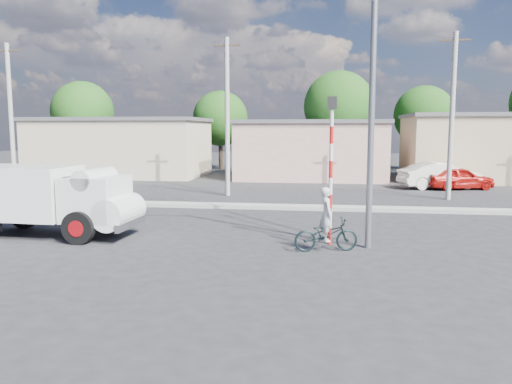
# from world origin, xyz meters

# --- Properties ---
(ground_plane) EXTENTS (120.00, 120.00, 0.00)m
(ground_plane) POSITION_xyz_m (0.00, 0.00, 0.00)
(ground_plane) COLOR #262628
(ground_plane) RESTS_ON ground
(median) EXTENTS (40.00, 0.80, 0.16)m
(median) POSITION_xyz_m (0.00, 8.00, 0.08)
(median) COLOR #99968E
(median) RESTS_ON ground
(truck) EXTENTS (5.52, 2.40, 2.24)m
(truck) POSITION_xyz_m (-5.58, 1.46, 1.24)
(truck) COLOR black
(truck) RESTS_ON ground
(bicycle) EXTENTS (1.91, 1.05, 0.95)m
(bicycle) POSITION_xyz_m (3.09, 0.62, 0.48)
(bicycle) COLOR black
(bicycle) RESTS_ON ground
(cyclist) EXTENTS (0.49, 0.63, 1.52)m
(cyclist) POSITION_xyz_m (3.09, 0.62, 0.76)
(cyclist) COLOR silver
(cyclist) RESTS_ON ground
(car_cream) EXTENTS (4.87, 2.74, 1.52)m
(car_cream) POSITION_xyz_m (9.59, 16.70, 0.76)
(car_cream) COLOR white
(car_cream) RESTS_ON ground
(car_red) EXTENTS (4.10, 2.48, 1.31)m
(car_red) POSITION_xyz_m (10.60, 16.41, 0.65)
(car_red) COLOR #B3130E
(car_red) RESTS_ON ground
(traffic_pole) EXTENTS (0.28, 0.18, 4.36)m
(traffic_pole) POSITION_xyz_m (3.20, 1.50, 2.59)
(traffic_pole) COLOR red
(traffic_pole) RESTS_ON ground
(streetlight) EXTENTS (2.34, 0.22, 9.00)m
(streetlight) POSITION_xyz_m (4.14, 1.20, 4.96)
(streetlight) COLOR slate
(streetlight) RESTS_ON ground
(building_row) EXTENTS (37.80, 7.30, 4.44)m
(building_row) POSITION_xyz_m (1.10, 22.00, 2.13)
(building_row) COLOR beige
(building_row) RESTS_ON ground
(tree_row) EXTENTS (43.62, 7.43, 8.42)m
(tree_row) POSITION_xyz_m (3.76, 28.45, 4.99)
(tree_row) COLOR #38281E
(tree_row) RESTS_ON ground
(utility_poles) EXTENTS (35.40, 0.24, 8.00)m
(utility_poles) POSITION_xyz_m (3.25, 12.00, 4.07)
(utility_poles) COLOR #99968E
(utility_poles) RESTS_ON ground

